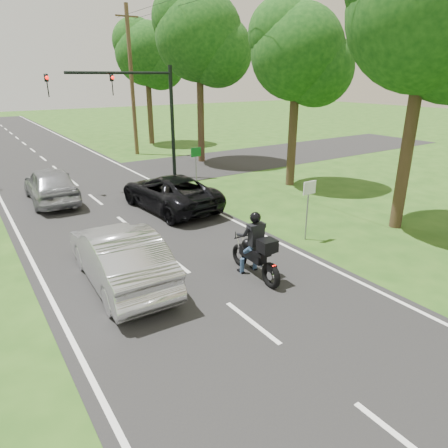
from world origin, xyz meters
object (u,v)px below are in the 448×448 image
Objects in this scene: traffic_signal at (139,103)px; silver_sedan at (120,256)px; dark_suv at (169,192)px; utility_pole_far at (132,82)px; motorcycle_rider at (256,252)px; sign_white at (309,196)px; silver_suv at (51,184)px; sign_green at (196,158)px.

silver_sedan is at bearing -116.43° from traffic_signal.
utility_pole_far reaches higher than dark_suv.
motorcycle_rider is 0.36× the size of traffic_signal.
traffic_signal is at bearing 84.54° from motorcycle_rider.
traffic_signal is 0.64× the size of utility_pole_far.
silver_suv is at bearing 123.25° from sign_white.
utility_pole_far is at bearing -111.21° from silver_sedan.
sign_white is at bearing 177.10° from silver_sedan.
traffic_signal reaches higher than silver_suv.
silver_sedan is (-3.34, 1.81, 0.04)m from motorcycle_rider.
traffic_signal is at bearing -114.06° from silver_sedan.
sign_white reaches higher than silver_sedan.
motorcycle_rider is 12.81m from traffic_signal.
silver_sedan is at bearing -132.33° from sign_green.
sign_white is (-1.50, -19.02, -3.49)m from utility_pole_far.
motorcycle_rider reaches higher than silver_sedan.
dark_suv is at bearing 86.46° from motorcycle_rider.
silver_sedan is (-4.16, -5.29, 0.06)m from dark_suv.
motorcycle_rider is at bearing -110.26° from sign_green.
utility_pole_far reaches higher than sign_white.
motorcycle_rider is 0.23× the size of utility_pole_far.
silver_sedan is 0.76× the size of traffic_signal.
traffic_signal is at bearing -106.03° from dark_suv.
motorcycle_rider is 1.08× the size of sign_green.
silver_sedan is 1.03× the size of silver_suv.
utility_pole_far is 11.63m from sign_green.
silver_suv is at bearing -88.38° from silver_sedan.
dark_suv is at bearing -140.68° from sign_green.
sign_white reaches higher than motorcycle_rider.
traffic_signal is (1.84, 12.23, 3.36)m from motorcycle_rider.
silver_suv is 12.89m from utility_pole_far.
sign_green is (3.40, 9.21, 0.82)m from motorcycle_rider.
sign_white is (6.42, -9.79, 0.78)m from silver_suv.
utility_pole_far is 19.39m from sign_white.
sign_green is at bearing 88.57° from sign_white.
utility_pole_far is at bearing 85.49° from sign_white.
silver_sedan is 10.04m from sign_green.
silver_sedan is 12.09m from traffic_signal.
silver_suv is 0.48× the size of utility_pole_far.
silver_suv is 11.73m from sign_white.
silver_sedan is at bearing 154.60° from motorcycle_rider.
motorcycle_rider is at bearing 153.88° from silver_sedan.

